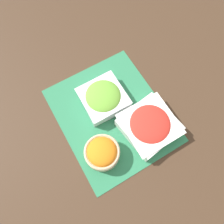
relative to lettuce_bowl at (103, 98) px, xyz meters
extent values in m
plane|color=#422D1E|center=(0.06, 0.00, -0.04)|extent=(3.00, 3.00, 0.00)
cube|color=#2D7A51|center=(0.06, 0.00, -0.04)|extent=(0.46, 0.38, 0.00)
cube|color=white|center=(0.00, 0.00, -0.01)|extent=(0.16, 0.16, 0.05)
cube|color=white|center=(0.00, 0.00, 0.02)|extent=(0.16, 0.16, 0.00)
ellipsoid|color=#6BAD38|center=(0.00, 0.00, 0.01)|extent=(0.13, 0.13, 0.04)
cube|color=white|center=(0.18, 0.09, -0.01)|extent=(0.20, 0.20, 0.05)
cube|color=white|center=(0.18, 0.09, 0.02)|extent=(0.18, 0.18, 0.00)
ellipsoid|color=red|center=(0.18, 0.09, 0.02)|extent=(0.15, 0.15, 0.04)
cylinder|color=#C6B28E|center=(0.18, -0.10, -0.01)|extent=(0.12, 0.12, 0.06)
torus|color=#C6B28E|center=(0.18, -0.10, 0.02)|extent=(0.12, 0.12, 0.01)
ellipsoid|color=orange|center=(0.18, -0.10, 0.02)|extent=(0.10, 0.10, 0.04)
camera|label=1|loc=(0.31, -0.14, 0.75)|focal=35.00mm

